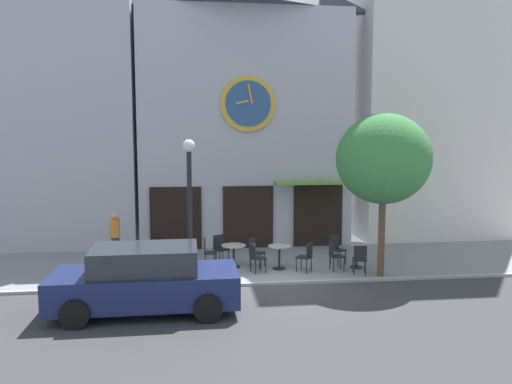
% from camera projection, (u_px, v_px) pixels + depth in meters
% --- Properties ---
extents(ground_plane, '(27.88, 11.27, 0.13)m').
position_uv_depth(ground_plane, '(276.00, 295.00, 13.05)').
color(ground_plane, gray).
extents(clock_building, '(7.93, 3.26, 11.03)m').
position_uv_depth(clock_building, '(245.00, 95.00, 18.95)').
color(clock_building, '#B2B2BC').
rests_on(clock_building, ground_plane).
extents(neighbor_building_left, '(6.40, 3.34, 14.05)m').
position_uv_depth(neighbor_building_left, '(49.00, 58.00, 18.57)').
color(neighbor_building_left, '#B2B2BC').
rests_on(neighbor_building_left, ground_plane).
extents(neighbor_building_right, '(6.18, 3.62, 14.79)m').
position_uv_depth(neighbor_building_right, '(430.00, 57.00, 20.49)').
color(neighbor_building_right, silver).
rests_on(neighbor_building_right, ground_plane).
extents(street_lamp, '(0.36, 0.36, 4.03)m').
position_uv_depth(street_lamp, '(190.00, 208.00, 14.32)').
color(street_lamp, black).
rests_on(street_lamp, ground_plane).
extents(street_tree, '(2.77, 2.49, 4.78)m').
position_uv_depth(street_tree, '(384.00, 159.00, 14.38)').
color(street_tree, brown).
rests_on(street_tree, ground_plane).
extents(cafe_table_rightmost, '(0.71, 0.71, 0.73)m').
position_uv_depth(cafe_table_rightmost, '(174.00, 248.00, 16.06)').
color(cafe_table_rightmost, black).
rests_on(cafe_table_rightmost, ground_plane).
extents(cafe_table_center_left, '(0.78, 0.78, 0.72)m').
position_uv_depth(cafe_table_center_left, '(234.00, 251.00, 15.65)').
color(cafe_table_center_left, black).
rests_on(cafe_table_center_left, ground_plane).
extents(cafe_table_near_door, '(0.71, 0.71, 0.74)m').
position_uv_depth(cafe_table_near_door, '(279.00, 253.00, 15.44)').
color(cafe_table_near_door, black).
rests_on(cafe_table_near_door, ground_plane).
extents(cafe_table_near_curb, '(0.62, 0.62, 0.76)m').
position_uv_depth(cafe_table_near_curb, '(357.00, 252.00, 15.62)').
color(cafe_table_near_curb, black).
rests_on(cafe_table_near_curb, ground_plane).
extents(cafe_chair_under_awning, '(0.51, 0.51, 0.90)m').
position_uv_depth(cafe_chair_under_awning, '(256.00, 256.00, 15.00)').
color(cafe_chair_under_awning, black).
rests_on(cafe_chair_under_awning, ground_plane).
extents(cafe_chair_corner, '(0.56, 0.56, 0.90)m').
position_uv_depth(cafe_chair_corner, '(255.00, 250.00, 15.75)').
color(cafe_chair_corner, black).
rests_on(cafe_chair_corner, ground_plane).
extents(cafe_chair_curbside, '(0.56, 0.56, 0.90)m').
position_uv_depth(cafe_chair_curbside, '(306.00, 255.00, 15.11)').
color(cafe_chair_curbside, black).
rests_on(cafe_chair_curbside, ground_plane).
extents(cafe_chair_left_end, '(0.55, 0.55, 0.90)m').
position_uv_depth(cafe_chair_left_end, '(220.00, 246.00, 16.28)').
color(cafe_chair_left_end, black).
rests_on(cafe_chair_left_end, ground_plane).
extents(cafe_chair_right_end, '(0.48, 0.48, 0.90)m').
position_uv_depth(cafe_chair_right_end, '(360.00, 257.00, 14.79)').
color(cafe_chair_right_end, black).
rests_on(cafe_chair_right_end, ground_plane).
extents(cafe_chair_facing_wall, '(0.42, 0.42, 0.90)m').
position_uv_depth(cafe_chair_facing_wall, '(335.00, 254.00, 15.25)').
color(cafe_chair_facing_wall, black).
rests_on(cafe_chair_facing_wall, ground_plane).
extents(cafe_chair_near_tree, '(0.54, 0.54, 0.90)m').
position_uv_depth(cafe_chair_near_tree, '(336.00, 247.00, 16.17)').
color(cafe_chair_near_tree, black).
rests_on(cafe_chair_near_tree, ground_plane).
extents(cafe_chair_outer, '(0.41, 0.41, 0.90)m').
position_uv_depth(cafe_chair_outer, '(208.00, 250.00, 15.73)').
color(cafe_chair_outer, black).
rests_on(cafe_chair_outer, ground_plane).
extents(pedestrian_orange, '(0.34, 0.34, 1.67)m').
position_uv_depth(pedestrian_orange, '(115.00, 237.00, 16.19)').
color(pedestrian_orange, '#2D2D38').
rests_on(pedestrian_orange, ground_plane).
extents(parked_car_navy, '(4.32, 2.06, 1.55)m').
position_uv_depth(parked_car_navy, '(146.00, 280.00, 11.65)').
color(parked_car_navy, navy).
rests_on(parked_car_navy, ground_plane).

